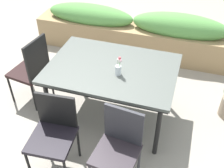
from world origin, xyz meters
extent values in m
plane|color=gray|center=(0.00, 0.00, 0.00)|extent=(12.00, 12.00, 0.00)
cube|color=#4C514C|center=(0.03, 0.00, 0.76)|extent=(1.48, 1.04, 0.03)
cube|color=black|center=(0.03, 0.00, 0.73)|extent=(1.45, 1.02, 0.02)
cylinder|color=black|center=(-0.61, -0.43, 0.37)|extent=(0.05, 0.05, 0.74)
cylinder|color=black|center=(0.68, -0.43, 0.37)|extent=(0.05, 0.05, 0.74)
cylinder|color=black|center=(-0.61, 0.42, 0.37)|extent=(0.05, 0.05, 0.74)
cylinder|color=black|center=(0.68, 0.42, 0.37)|extent=(0.05, 0.05, 0.74)
cube|color=#2B242A|center=(0.37, -0.94, 0.48)|extent=(0.45, 0.45, 0.04)
cube|color=#2D2D33|center=(0.39, -0.76, 0.70)|extent=(0.39, 0.07, 0.42)
cylinder|color=#2D2D33|center=(0.57, -0.78, 0.24)|extent=(0.03, 0.03, 0.47)
cylinder|color=#2D2D33|center=(0.21, -0.74, 0.24)|extent=(0.03, 0.03, 0.47)
cube|color=black|center=(-1.13, 0.00, 0.45)|extent=(0.48, 0.48, 0.04)
cube|color=black|center=(-0.93, -0.03, 0.72)|extent=(0.09, 0.41, 0.51)
cylinder|color=black|center=(-1.35, -0.17, 0.22)|extent=(0.03, 0.03, 0.44)
cylinder|color=black|center=(-1.29, 0.21, 0.22)|extent=(0.03, 0.03, 0.44)
cylinder|color=black|center=(-0.96, -0.22, 0.22)|extent=(0.03, 0.03, 0.44)
cylinder|color=black|center=(-0.91, 0.16, 0.22)|extent=(0.03, 0.03, 0.44)
cube|color=black|center=(-0.30, -0.94, 0.46)|extent=(0.47, 0.47, 0.04)
cube|color=black|center=(-0.32, -0.74, 0.67)|extent=(0.41, 0.06, 0.41)
cylinder|color=black|center=(-0.48, -1.16, 0.22)|extent=(0.03, 0.03, 0.45)
cylinder|color=black|center=(-0.12, -0.73, 0.22)|extent=(0.03, 0.03, 0.45)
cylinder|color=black|center=(-0.51, -0.76, 0.22)|extent=(0.03, 0.03, 0.45)
cylinder|color=silver|center=(0.14, -0.11, 0.83)|extent=(0.07, 0.07, 0.11)
cylinder|color=#569347|center=(0.16, -0.12, 0.92)|extent=(0.01, 0.01, 0.15)
sphere|color=#DB4C56|center=(0.16, -0.12, 1.00)|extent=(0.03, 0.03, 0.03)
cylinder|color=#569347|center=(0.16, -0.12, 0.91)|extent=(0.01, 0.01, 0.11)
sphere|color=white|center=(0.16, -0.12, 0.96)|extent=(0.03, 0.03, 0.03)
cylinder|color=#569347|center=(0.14, -0.11, 0.91)|extent=(0.01, 0.01, 0.12)
sphere|color=white|center=(0.14, -0.11, 0.97)|extent=(0.02, 0.02, 0.02)
cylinder|color=#569347|center=(0.16, -0.10, 0.90)|extent=(0.01, 0.01, 0.11)
sphere|color=pink|center=(0.16, -0.10, 0.96)|extent=(0.04, 0.04, 0.04)
cube|color=#9E7F56|center=(-0.11, 1.60, 0.25)|extent=(3.34, 0.49, 0.49)
ellipsoid|color=#569347|center=(-0.86, 1.60, 0.59)|extent=(1.50, 0.44, 0.36)
ellipsoid|color=#569347|center=(0.64, 1.60, 0.61)|extent=(1.50, 0.44, 0.40)
camera|label=1|loc=(0.82, -2.47, 2.62)|focal=44.23mm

